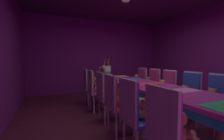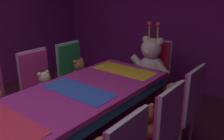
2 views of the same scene
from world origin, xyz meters
name	(u,v)px [view 2 (image 2 of 2)]	position (x,y,z in m)	size (l,w,h in m)	color
wall_back	(182,7)	(0.00, 3.20, 1.40)	(5.20, 0.12, 2.80)	#721E72
banquet_table	(5,134)	(0.00, 0.00, 0.66)	(0.90, 3.67, 0.75)	#B22D8C
chair_left_4	(38,81)	(-0.85, 0.90, 0.60)	(0.42, 0.41, 0.98)	#CC338C
teddy_left_4	(45,85)	(-0.71, 0.90, 0.58)	(0.24, 0.31, 0.30)	beige
chair_left_5	(73,70)	(-0.84, 1.47, 0.60)	(0.42, 0.41, 0.98)	#268C4C
teddy_left_5	(80,72)	(-0.69, 1.47, 0.60)	(0.27, 0.34, 0.32)	olive
chair_right_4	(160,128)	(0.85, 0.89, 0.60)	(0.42, 0.41, 0.98)	#CC338C
teddy_right_4	(145,123)	(0.71, 0.89, 0.59)	(0.25, 0.32, 0.31)	brown
chair_right_5	(186,103)	(0.84, 1.47, 0.60)	(0.42, 0.41, 0.98)	#CC338C
teddy_right_5	(172,99)	(0.69, 1.47, 0.60)	(0.27, 0.35, 0.33)	olive
throne_chair	(156,65)	(0.00, 2.38, 0.60)	(0.41, 0.42, 0.98)	red
king_teddy_bear	(150,60)	(0.00, 2.21, 0.72)	(0.63, 0.49, 0.81)	silver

